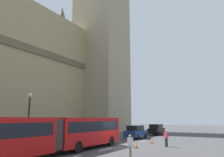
% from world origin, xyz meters
% --- Properties ---
extents(ground_plane, '(160.00, 160.00, 0.00)m').
position_xyz_m(ground_plane, '(0.00, 0.00, 0.00)').
color(ground_plane, '#424244').
extents(lane_centre_marking, '(25.20, 0.16, 0.01)m').
position_xyz_m(lane_centre_marking, '(-4.36, 0.00, 0.01)').
color(lane_centre_marking, silver).
rests_on(lane_centre_marking, ground_plane).
extents(articulated_bus, '(18.14, 2.54, 2.90)m').
position_xyz_m(articulated_bus, '(-7.11, 1.99, 1.75)').
color(articulated_bus, '#B20F0F').
rests_on(articulated_bus, ground_plane).
extents(sedan_lead, '(4.40, 1.86, 1.85)m').
position_xyz_m(sedan_lead, '(9.45, 2.09, 0.91)').
color(sedan_lead, navy).
rests_on(sedan_lead, ground_plane).
extents(sedan_trailing, '(4.40, 1.86, 1.85)m').
position_xyz_m(sedan_trailing, '(17.45, 1.80, 0.91)').
color(sedan_trailing, black).
rests_on(sedan_trailing, ground_plane).
extents(traffic_cone_west, '(0.36, 0.36, 0.58)m').
position_xyz_m(traffic_cone_west, '(0.33, -2.01, 0.28)').
color(traffic_cone_west, black).
rests_on(traffic_cone_west, ground_plane).
extents(traffic_cone_middle, '(0.36, 0.36, 0.58)m').
position_xyz_m(traffic_cone_middle, '(5.08, -1.86, 0.28)').
color(traffic_cone_middle, black).
rests_on(traffic_cone_middle, ground_plane).
extents(street_lamp, '(0.44, 0.44, 5.27)m').
position_xyz_m(street_lamp, '(-5.54, 6.50, 3.06)').
color(street_lamp, black).
rests_on(street_lamp, ground_plane).
extents(pedestrian_near_cones, '(0.37, 0.46, 1.69)m').
position_xyz_m(pedestrian_near_cones, '(-5.07, -4.02, 0.91)').
color(pedestrian_near_cones, '#726651').
rests_on(pedestrian_near_cones, ground_plane).
extents(pedestrian_by_kerb, '(0.40, 0.47, 1.69)m').
position_xyz_m(pedestrian_by_kerb, '(2.83, -4.24, 0.91)').
color(pedestrian_by_kerb, '#333333').
rests_on(pedestrian_by_kerb, ground_plane).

